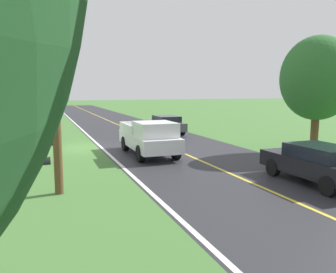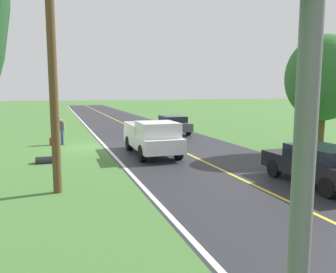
# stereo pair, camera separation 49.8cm
# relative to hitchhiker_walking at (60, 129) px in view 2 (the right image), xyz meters

# --- Properties ---
(ground_plane) EXTENTS (200.00, 200.00, 0.00)m
(ground_plane) POSITION_rel_hitchhiker_walking_xyz_m (-1.61, 1.45, -0.98)
(ground_plane) COLOR #427033
(road_surface) EXTENTS (8.04, 120.00, 0.00)m
(road_surface) POSITION_rel_hitchhiker_walking_xyz_m (-6.39, 1.45, -0.98)
(road_surface) COLOR #28282D
(road_surface) RESTS_ON ground
(lane_edge_line) EXTENTS (0.16, 117.60, 0.00)m
(lane_edge_line) POSITION_rel_hitchhiker_walking_xyz_m (-2.55, 1.45, -0.98)
(lane_edge_line) COLOR silver
(lane_edge_line) RESTS_ON ground
(lane_centre_line) EXTENTS (0.14, 117.60, 0.00)m
(lane_centre_line) POSITION_rel_hitchhiker_walking_xyz_m (-6.39, 1.45, -0.98)
(lane_centre_line) COLOR gold
(lane_centre_line) RESTS_ON ground
(hitchhiker_walking) EXTENTS (0.62, 0.52, 1.75)m
(hitchhiker_walking) POSITION_rel_hitchhiker_walking_xyz_m (0.00, 0.00, 0.00)
(hitchhiker_walking) COLOR navy
(hitchhiker_walking) RESTS_ON ground
(suitcase_carried) EXTENTS (0.47, 0.22, 0.46)m
(suitcase_carried) POSITION_rel_hitchhiker_walking_xyz_m (0.42, 0.06, -0.75)
(suitcase_carried) COLOR maroon
(suitcase_carried) RESTS_ON ground
(pickup_truck_passing) EXTENTS (2.16, 5.43, 1.82)m
(pickup_truck_passing) POSITION_rel_hitchhiker_walking_xyz_m (-4.53, 5.23, -0.01)
(pickup_truck_passing) COLOR silver
(pickup_truck_passing) RESTS_ON ground
(traffic_light_mast) EXTENTS (0.61, 0.32, 5.20)m
(traffic_light_mast) POSITION_rel_hitchhiker_walking_xyz_m (-1.23, 20.21, 2.57)
(traffic_light_mast) COLOR slate
(traffic_light_mast) RESTS_ON ground
(tree_far_side_near) EXTENTS (3.86, 3.86, 6.23)m
(tree_far_side_near) POSITION_rel_hitchhiker_walking_xyz_m (-13.02, 7.71, 3.01)
(tree_far_side_near) COLOR brown
(tree_far_side_near) RESTS_ON ground
(sedan_near_oncoming) EXTENTS (1.94, 4.40, 1.41)m
(sedan_near_oncoming) POSITION_rel_hitchhiker_walking_xyz_m (-8.43, -3.00, -0.23)
(sedan_near_oncoming) COLOR #4C5156
(sedan_near_oncoming) RESTS_ON ground
(sedan_mid_oncoming) EXTENTS (1.95, 4.41, 1.41)m
(sedan_mid_oncoming) POSITION_rel_hitchhiker_walking_xyz_m (-8.64, 12.52, -0.23)
(sedan_mid_oncoming) COLOR black
(sedan_mid_oncoming) RESTS_ON ground
(utility_pole_roadside) EXTENTS (0.28, 0.28, 8.78)m
(utility_pole_roadside) POSITION_rel_hitchhiker_walking_xyz_m (0.29, 10.56, 3.41)
(utility_pole_roadside) COLOR brown
(utility_pole_roadside) RESTS_ON ground
(drainage_culvert) EXTENTS (0.80, 0.60, 0.60)m
(drainage_culvert) POSITION_rel_hitchhiker_walking_xyz_m (0.82, 5.50, -0.98)
(drainage_culvert) COLOR black
(drainage_culvert) RESTS_ON ground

